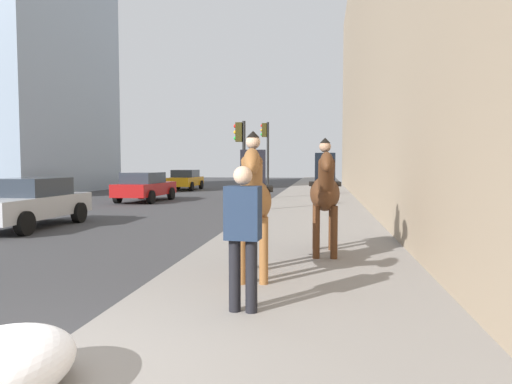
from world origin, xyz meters
TOP-DOWN VIEW (x-y plane):
  - mounted_horse_near at (3.60, -1.48)m, footprint 2.15×0.76m
  - mounted_horse_far at (5.57, -2.56)m, footprint 2.15×0.61m
  - pedestrian_greeting at (1.99, -1.61)m, footprint 0.29×0.42m
  - car_near_lane at (28.86, 7.31)m, footprint 4.42×2.03m
  - car_mid_lane at (18.50, 6.17)m, footprint 4.37×1.97m
  - car_far_lane at (8.99, 5.90)m, footprint 4.37×1.90m
  - traffic_light_near_curb at (13.38, 0.43)m, footprint 0.20×0.44m
  - traffic_light_far_curb at (20.18, 0.35)m, footprint 0.20×0.44m

SIDE VIEW (x-z plane):
  - car_far_lane at x=8.99m, z-range 0.02..1.46m
  - car_near_lane at x=28.86m, z-range 0.03..1.47m
  - car_mid_lane at x=18.50m, z-range 0.03..1.47m
  - pedestrian_greeting at x=1.99m, z-range 0.25..1.95m
  - mounted_horse_far at x=5.57m, z-range 0.22..2.45m
  - mounted_horse_near at x=3.60m, z-range 0.22..2.45m
  - traffic_light_near_curb at x=13.38m, z-range 0.60..4.01m
  - traffic_light_far_curb at x=20.18m, z-range 0.67..4.65m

